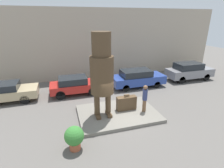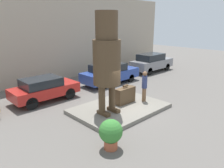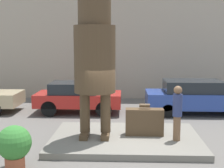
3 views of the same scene
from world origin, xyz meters
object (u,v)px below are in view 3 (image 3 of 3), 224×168
object	(u,v)px
giant_suitcase	(144,122)
parked_car_blue	(196,96)
tourist	(177,111)
parked_car_red	(78,96)
statue_figure	(95,49)
planter_pot	(14,145)

from	to	relation	value
giant_suitcase	parked_car_blue	bearing A→B (deg)	57.01
tourist	parked_car_red	bearing A→B (deg)	130.45
tourist	statue_figure	bearing A→B (deg)	173.92
statue_figure	planter_pot	size ratio (longest dim) A/B	4.14
planter_pot	parked_car_blue	bearing A→B (deg)	46.92
giant_suitcase	parked_car_red	size ratio (longest dim) A/B	0.32
planter_pot	parked_car_red	bearing A→B (deg)	84.12
statue_figure	planter_pot	world-z (taller)	statue_figure
statue_figure	tourist	distance (m)	3.32
parked_car_red	planter_pot	world-z (taller)	parked_car_red
parked_car_red	parked_car_blue	world-z (taller)	parked_car_blue
giant_suitcase	planter_pot	world-z (taller)	giant_suitcase
statue_figure	giant_suitcase	bearing A→B (deg)	9.27
statue_figure	tourist	bearing A→B (deg)	-6.08
tourist	planter_pot	world-z (taller)	tourist
statue_figure	giant_suitcase	size ratio (longest dim) A/B	3.88
statue_figure	parked_car_red	distance (m)	5.07
parked_car_blue	statue_figure	bearing A→B (deg)	-134.62
giant_suitcase	planter_pot	distance (m)	4.43
giant_suitcase	planter_pot	size ratio (longest dim) A/B	1.07
tourist	planter_pot	distance (m)	5.06
parked_car_blue	tourist	bearing A→B (deg)	-109.58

